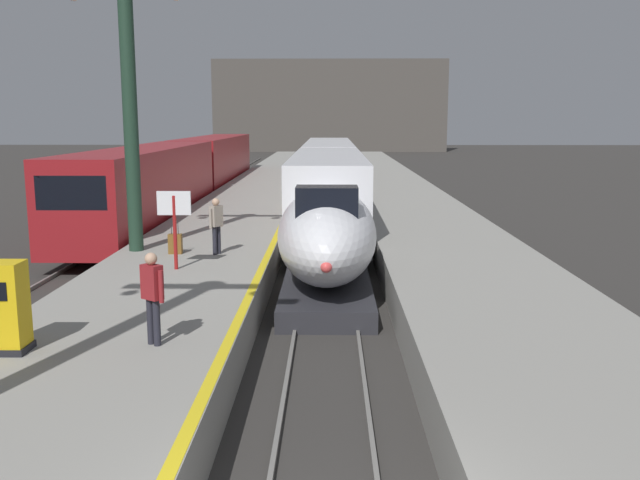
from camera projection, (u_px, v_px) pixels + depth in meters
The scene contains 16 objects.
platform_left at pixel (239, 220), 31.58m from camera, with size 4.80×110.00×1.05m, color gray.
platform_right at pixel (417, 220), 31.46m from camera, with size 4.80×110.00×1.05m, color gray.
platform_left_safety_stripe at pixel (289, 208), 31.45m from camera, with size 0.20×107.80×0.01m, color yellow.
rail_main_left at pixel (313, 221), 34.32m from camera, with size 0.08×110.00×0.12m, color slate.
rail_main_right at pixel (343, 221), 34.30m from camera, with size 0.08×110.00×0.12m, color slate.
rail_secondary_left at pixel (151, 221), 34.44m from camera, with size 0.08×110.00×0.12m, color slate.
rail_secondary_right at pixel (181, 221), 34.41m from camera, with size 0.08×110.00×0.12m, color slate.
highspeed_train_main at pixel (328, 182), 34.60m from camera, with size 2.92×38.93×3.60m.
regional_train_adjacent at pixel (188, 170), 39.79m from camera, with size 2.85×36.60×3.80m.
station_column_mid at pixel (129, 79), 20.50m from camera, with size 4.00×0.68×8.52m.
passenger_near_edge at pixel (216, 222), 20.61m from camera, with size 0.39×0.49×1.69m.
passenger_mid_platform at pixel (152, 291), 12.30m from camera, with size 0.48×0.40×1.69m.
rolling_suitcase at pixel (175, 244), 20.82m from camera, with size 0.40×0.22×0.98m.
ticket_machine_yellow at pixel (5, 311), 11.97m from camera, with size 0.76×0.62×1.60m.
departure_info_board at pixel (174, 214), 18.47m from camera, with size 0.90×0.10×2.12m.
terminus_back_wall at pixel (330, 106), 106.48m from camera, with size 36.00×2.00×14.00m, color #4C4742.
Camera 1 is at (0.08, -6.46, 5.07)m, focal length 38.88 mm.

